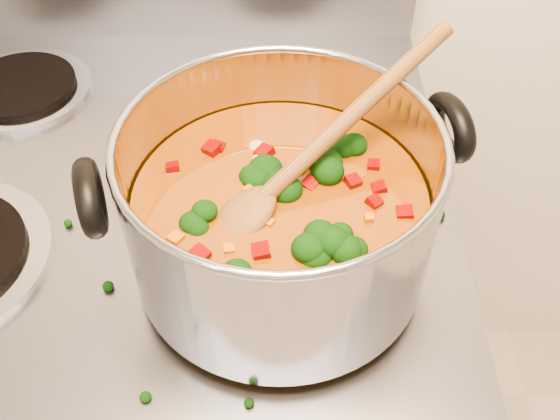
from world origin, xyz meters
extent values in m
cube|color=gray|center=(-0.04, 1.16, 0.46)|extent=(0.77, 0.67, 0.92)
cylinder|color=#A5A5AD|center=(0.14, 1.01, 0.92)|extent=(0.23, 0.23, 0.01)
cylinder|color=black|center=(0.14, 1.01, 0.93)|extent=(0.18, 0.18, 0.01)
cylinder|color=#A5A5AD|center=(-0.23, 1.31, 0.92)|extent=(0.19, 0.19, 0.01)
cylinder|color=black|center=(-0.23, 1.31, 0.93)|extent=(0.15, 0.15, 0.01)
cylinder|color=#A5A5AD|center=(0.14, 1.31, 0.92)|extent=(0.19, 0.19, 0.01)
cylinder|color=black|center=(0.14, 1.31, 0.93)|extent=(0.15, 0.15, 0.01)
cylinder|color=#A5A5AD|center=(0.14, 1.00, 1.02)|extent=(0.29, 0.29, 0.16)
torus|color=#A5A5AD|center=(0.14, 1.00, 1.10)|extent=(0.30, 0.30, 0.01)
cylinder|color=brown|center=(0.14, 1.00, 0.99)|extent=(0.28, 0.28, 0.09)
torus|color=black|center=(-0.02, 0.96, 1.07)|extent=(0.04, 0.08, 0.08)
torus|color=black|center=(0.30, 1.05, 1.07)|extent=(0.04, 0.08, 0.08)
ellipsoid|color=black|center=(0.22, 0.98, 1.03)|extent=(0.04, 0.04, 0.03)
ellipsoid|color=black|center=(0.06, 1.00, 1.03)|extent=(0.04, 0.04, 0.03)
ellipsoid|color=black|center=(0.21, 1.09, 1.03)|extent=(0.04, 0.04, 0.03)
ellipsoid|color=black|center=(0.13, 0.91, 1.03)|extent=(0.04, 0.04, 0.03)
ellipsoid|color=black|center=(0.06, 0.97, 1.03)|extent=(0.04, 0.04, 0.03)
ellipsoid|color=black|center=(0.17, 1.03, 1.03)|extent=(0.04, 0.04, 0.03)
ellipsoid|color=black|center=(0.19, 1.02, 1.03)|extent=(0.04, 0.04, 0.03)
ellipsoid|color=black|center=(0.20, 0.90, 1.03)|extent=(0.04, 0.04, 0.03)
ellipsoid|color=black|center=(0.04, 1.03, 1.03)|extent=(0.04, 0.04, 0.03)
ellipsoid|color=black|center=(0.08, 0.99, 1.03)|extent=(0.04, 0.04, 0.03)
ellipsoid|color=black|center=(0.13, 1.03, 1.03)|extent=(0.04, 0.04, 0.03)
ellipsoid|color=#820504|center=(0.11, 0.92, 1.03)|extent=(0.01, 0.01, 0.01)
ellipsoid|color=#820504|center=(0.21, 1.05, 1.03)|extent=(0.01, 0.01, 0.01)
ellipsoid|color=#820504|center=(0.11, 0.96, 1.03)|extent=(0.01, 0.01, 0.01)
ellipsoid|color=#820504|center=(0.01, 1.00, 1.03)|extent=(0.01, 0.01, 0.01)
ellipsoid|color=#820504|center=(0.08, 0.92, 1.03)|extent=(0.01, 0.01, 0.01)
ellipsoid|color=#820504|center=(0.17, 1.11, 1.03)|extent=(0.01, 0.01, 0.01)
ellipsoid|color=#820504|center=(0.12, 1.00, 1.03)|extent=(0.01, 0.01, 0.01)
ellipsoid|color=#820504|center=(0.13, 1.06, 1.03)|extent=(0.01, 0.01, 0.01)
ellipsoid|color=#820504|center=(0.20, 0.99, 1.03)|extent=(0.01, 0.01, 0.01)
ellipsoid|color=#820504|center=(0.15, 1.03, 1.03)|extent=(0.01, 0.01, 0.01)
ellipsoid|color=#820504|center=(0.11, 1.04, 1.03)|extent=(0.01, 0.01, 0.01)
ellipsoid|color=#820504|center=(0.23, 0.95, 1.03)|extent=(0.01, 0.01, 0.01)
ellipsoid|color=#820504|center=(0.06, 0.90, 1.03)|extent=(0.01, 0.01, 0.01)
ellipsoid|color=#820504|center=(0.22, 0.91, 1.03)|extent=(0.01, 0.01, 0.01)
ellipsoid|color=#C2610A|center=(0.10, 1.03, 1.03)|extent=(0.01, 0.01, 0.01)
ellipsoid|color=#C2610A|center=(0.26, 1.03, 1.03)|extent=(0.01, 0.01, 0.01)
ellipsoid|color=#C2610A|center=(0.14, 0.89, 1.03)|extent=(0.01, 0.01, 0.01)
ellipsoid|color=#C2610A|center=(0.24, 1.00, 1.03)|extent=(0.01, 0.01, 0.01)
ellipsoid|color=#C2610A|center=(0.03, 0.96, 1.03)|extent=(0.01, 0.01, 0.01)
ellipsoid|color=#C2610A|center=(0.05, 1.09, 1.03)|extent=(0.01, 0.01, 0.01)
ellipsoid|color=#C2610A|center=(0.11, 1.02, 1.03)|extent=(0.01, 0.01, 0.01)
ellipsoid|color=#C2610A|center=(0.03, 1.04, 1.03)|extent=(0.01, 0.01, 0.01)
ellipsoid|color=#C2610A|center=(0.15, 1.12, 1.03)|extent=(0.01, 0.01, 0.01)
ellipsoid|color=#C2610A|center=(0.09, 0.90, 1.03)|extent=(0.01, 0.01, 0.01)
ellipsoid|color=#C2610A|center=(0.20, 0.96, 1.03)|extent=(0.01, 0.01, 0.01)
ellipsoid|color=#C2610A|center=(0.16, 1.06, 1.03)|extent=(0.01, 0.01, 0.01)
ellipsoid|color=tan|center=(0.06, 1.06, 1.03)|extent=(0.02, 0.02, 0.01)
ellipsoid|color=tan|center=(0.17, 0.99, 1.03)|extent=(0.02, 0.02, 0.01)
ellipsoid|color=tan|center=(0.10, 0.95, 1.03)|extent=(0.02, 0.02, 0.01)
ellipsoid|color=tan|center=(0.19, 0.99, 1.03)|extent=(0.02, 0.02, 0.01)
ellipsoid|color=tan|center=(0.18, 1.04, 1.03)|extent=(0.02, 0.02, 0.01)
ellipsoid|color=brown|center=(0.10, 0.97, 1.03)|extent=(0.09, 0.09, 0.05)
cylinder|color=brown|center=(0.20, 1.05, 1.08)|extent=(0.21, 0.18, 0.11)
ellipsoid|color=black|center=(0.30, 0.86, 0.92)|extent=(0.01, 0.01, 0.01)
ellipsoid|color=black|center=(-0.03, 1.12, 0.92)|extent=(0.01, 0.01, 0.01)
ellipsoid|color=black|center=(0.02, 0.85, 0.92)|extent=(0.01, 0.01, 0.01)
ellipsoid|color=black|center=(0.32, 1.12, 0.92)|extent=(0.01, 0.01, 0.01)
ellipsoid|color=black|center=(0.32, 0.94, 0.92)|extent=(0.01, 0.01, 0.01)
camera|label=1|loc=(0.14, 0.59, 1.45)|focal=40.00mm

